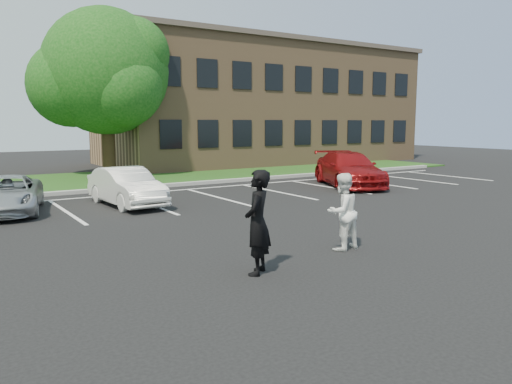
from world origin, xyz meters
TOP-DOWN VIEW (x-y plane):
  - ground_plane at (0.00, 0.00)m, footprint 90.00×90.00m
  - curb at (0.00, 12.00)m, footprint 40.00×0.30m
  - grass_strip at (0.00, 16.00)m, footprint 44.00×8.00m
  - stall_lines at (1.40, 8.95)m, footprint 34.00×5.36m
  - office_building at (14.00, 21.99)m, footprint 22.40×10.40m
  - tree at (1.78, 18.25)m, footprint 7.80×7.20m
  - man_black_suit at (-1.24, -0.97)m, footprint 0.86×0.85m
  - man_white_shirt at (1.36, -0.47)m, footprint 0.90×0.73m
  - car_silver_minivan at (-4.42, 8.68)m, footprint 2.88×4.60m
  - car_white_sedan at (-0.74, 8.07)m, footprint 1.68×4.09m
  - car_red_compact at (9.44, 7.83)m, footprint 4.10×5.65m

SIDE VIEW (x-z plane):
  - ground_plane at x=0.00m, z-range 0.00..0.00m
  - stall_lines at x=1.40m, z-range 0.00..0.01m
  - grass_strip at x=0.00m, z-range 0.00..0.08m
  - curb at x=0.00m, z-range 0.00..0.15m
  - car_silver_minivan at x=-4.42m, z-range 0.00..1.18m
  - car_white_sedan at x=-0.74m, z-range 0.00..1.32m
  - car_red_compact at x=9.44m, z-range 0.00..1.52m
  - man_white_shirt at x=1.36m, z-range 0.00..1.74m
  - man_black_suit at x=-1.24m, z-range 0.00..2.00m
  - office_building at x=14.00m, z-range 0.01..8.31m
  - tree at x=1.78m, z-range 0.95..9.75m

